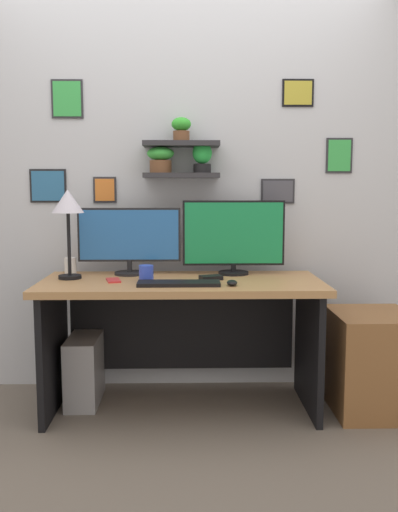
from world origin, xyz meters
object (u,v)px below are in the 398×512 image
(monitor_left, at_px, (129,238))
(scissors_tray, at_px, (211,278))
(pen_cup, at_px, (70,266))
(desk, at_px, (182,315))
(keyboard, at_px, (179,283))
(monitor_right, at_px, (234,236))
(coffee_mug, at_px, (146,273))
(computer_tower_left, at_px, (85,369))
(desk_lamp, at_px, (68,208))
(cell_phone, at_px, (113,280))
(computer_mouse, at_px, (232,283))
(drawer_cabinet, at_px, (371,362))

(monitor_left, distance_m, scissors_tray, 0.56)
(scissors_tray, bearing_deg, pen_cup, 165.36)
(desk, xyz_separation_m, keyboard, (-0.01, -0.21, 0.22))
(monitor_right, distance_m, pen_cup, 0.99)
(monitor_right, height_order, coffee_mug, monitor_right)
(keyboard, distance_m, computer_tower_left, 0.84)
(scissors_tray, bearing_deg, desk_lamp, 176.02)
(pen_cup, bearing_deg, coffee_mug, -29.32)
(cell_phone, bearing_deg, desk_lamp, 146.78)
(computer_mouse, height_order, computer_tower_left, computer_mouse)
(monitor_right, bearing_deg, scissors_tray, -125.25)
(monitor_right, distance_m, drawer_cabinet, 1.07)
(monitor_left, xyz_separation_m, coffee_mug, (0.12, -0.25, -0.17))
(keyboard, xyz_separation_m, pen_cup, (-0.65, 0.39, 0.04))
(monitor_right, height_order, pen_cup, monitor_right)
(computer_mouse, distance_m, scissors_tray, 0.22)
(monitor_left, distance_m, pen_cup, 0.39)
(monitor_left, relative_size, scissors_tray, 5.07)
(coffee_mug, xyz_separation_m, drawer_cabinet, (1.27, -0.01, -0.51))
(monitor_right, bearing_deg, computer_mouse, -95.82)
(computer_mouse, bearing_deg, computer_tower_left, 161.01)
(keyboard, relative_size, computer_tower_left, 1.10)
(monitor_left, relative_size, coffee_mug, 6.76)
(computer_tower_left, bearing_deg, coffee_mug, -21.34)
(desk_lamp, xyz_separation_m, drawer_cabinet, (1.71, -0.12, -0.87))
(desk_lamp, bearing_deg, monitor_right, 8.89)
(desk, height_order, pen_cup, pen_cup)
(monitor_left, xyz_separation_m, computer_tower_left, (-0.27, -0.10, -0.77))
(keyboard, distance_m, cell_phone, 0.39)
(coffee_mug, bearing_deg, pen_cup, 150.68)
(desk_lamp, distance_m, drawer_cabinet, 1.92)
(computer_mouse, height_order, scissors_tray, computer_mouse)
(computer_tower_left, bearing_deg, monitor_right, 6.59)
(monitor_left, xyz_separation_m, cell_phone, (-0.07, -0.24, -0.21))
(scissors_tray, relative_size, computer_tower_left, 0.30)
(coffee_mug, xyz_separation_m, scissors_tray, (0.36, 0.05, -0.03))
(monitor_left, xyz_separation_m, keyboard, (0.30, -0.38, -0.21))
(computer_tower_left, bearing_deg, monitor_left, 21.08)
(keyboard, relative_size, desk_lamp, 0.87)
(drawer_cabinet, bearing_deg, monitor_left, 169.20)
(scissors_tray, height_order, drawer_cabinet, scissors_tray)
(monitor_left, distance_m, cell_phone, 0.33)
(cell_phone, distance_m, scissors_tray, 0.54)
(computer_mouse, bearing_deg, pen_cup, 156.51)
(desk, relative_size, desk_lamp, 3.11)
(desk, height_order, computer_mouse, computer_mouse)
(desk_lamp, xyz_separation_m, coffee_mug, (0.44, -0.10, -0.36))
(cell_phone, distance_m, drawer_cabinet, 1.53)
(computer_mouse, bearing_deg, monitor_right, 84.18)
(cell_phone, bearing_deg, drawer_cabinet, -14.65)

